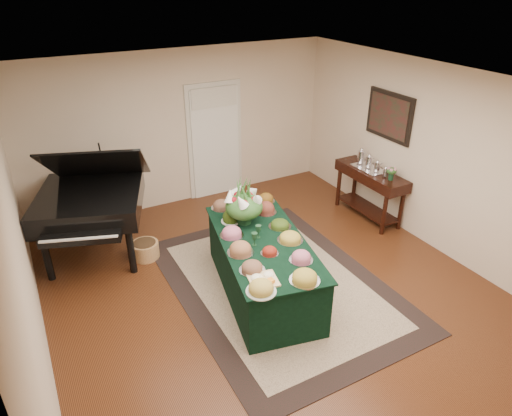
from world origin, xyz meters
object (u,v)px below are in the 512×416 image
buffet_table (263,267)px  floral_centerpiece (244,202)px  grand_piano (91,201)px  mahogany_sideboard (370,181)px

buffet_table → floral_centerpiece: 0.87m
floral_centerpiece → buffet_table: bearing=-90.4°
floral_centerpiece → grand_piano: size_ratio=0.25×
grand_piano → buffet_table: bearing=-49.6°
floral_centerpiece → mahogany_sideboard: 2.68m
grand_piano → mahogany_sideboard: grand_piano is taller
grand_piano → mahogany_sideboard: (4.31, -1.03, -0.21)m
grand_piano → floral_centerpiece: bearing=-40.9°
grand_piano → mahogany_sideboard: 4.44m
grand_piano → mahogany_sideboard: bearing=-13.5°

